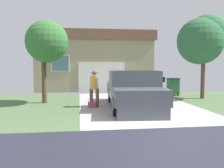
# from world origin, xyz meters

# --- Properties ---
(ground) EXTENTS (29.20, 18.60, 0.18)m
(ground) POSITION_xyz_m (0.00, -1.86, -0.01)
(ground) COLOR #B9ABAF
(pickup_truck) EXTENTS (2.31, 5.49, 1.64)m
(pickup_truck) POSITION_xyz_m (-0.32, 3.25, 0.72)
(pickup_truck) COLOR #464E53
(pickup_truck) RESTS_ON ground
(person_with_hat) EXTENTS (0.40, 0.40, 1.64)m
(person_with_hat) POSITION_xyz_m (-1.95, 3.94, 0.92)
(person_with_hat) COLOR brown
(person_with_hat) RESTS_ON ground
(handbag) EXTENTS (0.32, 0.19, 0.43)m
(handbag) POSITION_xyz_m (-2.08, 3.77, 0.14)
(handbag) COLOR #B24C56
(handbag) RESTS_ON ground
(house_with_garage) EXTENTS (8.62, 6.51, 4.31)m
(house_with_garage) POSITION_xyz_m (-1.49, 12.99, 2.18)
(house_with_garage) COLOR tan
(house_with_garage) RESTS_ON ground
(front_yard_tree) EXTENTS (2.82, 2.53, 4.67)m
(front_yard_tree) POSITION_xyz_m (4.21, 5.95, 3.35)
(front_yard_tree) COLOR brown
(front_yard_tree) RESTS_ON ground
(neighbor_tree) EXTENTS (2.08, 2.40, 4.03)m
(neighbor_tree) POSITION_xyz_m (-4.12, 5.26, 2.97)
(neighbor_tree) COLOR brown
(neighbor_tree) RESTS_ON ground
(wheeled_trash_bin) EXTENTS (0.60, 0.72, 1.07)m
(wheeled_trash_bin) POSITION_xyz_m (3.14, 7.51, 0.58)
(wheeled_trash_bin) COLOR #286B38
(wheeled_trash_bin) RESTS_ON ground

